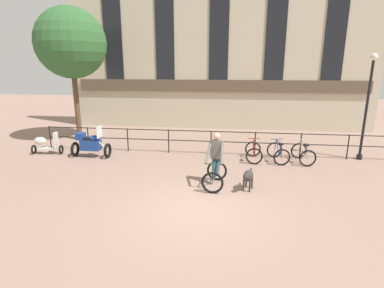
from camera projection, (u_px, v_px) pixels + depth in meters
name	position (u px, v px, depth m)	size (l,w,h in m)	color
ground_plane	(197.00, 208.00, 8.12)	(60.00, 60.00, 0.00)	#8E7060
canal_railing	(211.00, 138.00, 12.93)	(15.05, 0.05, 1.05)	black
building_facade	(219.00, 49.00, 17.46)	(18.00, 0.72, 9.49)	#BCB299
cyclist_with_bike	(216.00, 162.00, 9.55)	(0.76, 1.22, 1.70)	black
dog	(248.00, 176.00, 9.21)	(0.42, 0.87, 0.64)	#332D28
parked_motorcycle	(90.00, 144.00, 12.57)	(1.60, 0.65, 1.35)	black
parked_bicycle_near_lamp	(254.00, 152.00, 12.16)	(0.68, 1.12, 0.86)	black
parked_bicycle_mid_left	(278.00, 153.00, 12.04)	(0.80, 1.19, 0.86)	black
parked_bicycle_mid_right	(303.00, 154.00, 11.92)	(0.78, 1.18, 0.86)	black
parked_scooter	(46.00, 144.00, 13.04)	(1.32, 0.57, 0.96)	black
street_lamp	(367.00, 102.00, 11.80)	(0.28, 0.28, 4.22)	black
tree_canalside_left	(71.00, 43.00, 14.47)	(3.39, 3.39, 6.51)	brown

